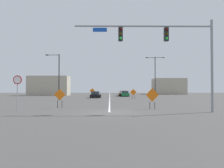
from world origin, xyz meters
TOP-DOWN VIEW (x-y plane):
  - ground at (0.00, 0.00)m, footprint 182.91×182.91m
  - road_centre_stripe at (0.00, 50.81)m, footprint 0.16×101.62m
  - traffic_signal_assembly at (4.56, -0.01)m, footprint 10.84×0.44m
  - stop_sign at (-7.93, 1.98)m, footprint 0.76×0.07m
  - street_lamp_far_right at (9.67, 30.76)m, footprint 4.01×0.24m
  - street_lamp_mid_left at (-8.50, 19.78)m, footprint 2.28×0.24m
  - construction_sign_median_near at (4.22, 22.98)m, footprint 1.16×0.09m
  - construction_sign_right_shoulder at (-4.79, 4.31)m, footprint 1.09×0.14m
  - construction_sign_left_lane at (3.88, 2.94)m, footprint 1.22×0.32m
  - construction_sign_left_shoulder at (-4.40, 40.23)m, footprint 1.38×0.33m
  - car_green_far at (3.60, 36.97)m, footprint 1.95×4.36m
  - car_black_mid at (-2.86, 28.83)m, footprint 2.10×3.96m
  - car_orange_distant at (3.52, 41.71)m, footprint 2.15×4.50m
  - car_white_approaching at (3.62, 45.86)m, footprint 2.21×3.92m
  - roadside_building_east at (19.92, 59.51)m, footprint 10.09×8.30m
  - roadside_building_west at (-17.04, 46.70)m, footprint 11.02×5.68m

SIDE VIEW (x-z plane):
  - ground at x=0.00m, z-range 0.00..0.00m
  - road_centre_stripe at x=0.00m, z-range 0.00..0.01m
  - car_white_approaching at x=3.62m, z-range -0.02..1.25m
  - car_black_mid at x=-2.86m, z-range -0.03..1.29m
  - car_green_far at x=3.60m, z-range -0.02..1.34m
  - car_orange_distant at x=3.52m, z-range -0.03..1.36m
  - construction_sign_median_near at x=4.22m, z-range 0.23..2.04m
  - construction_sign_right_shoulder at x=-4.79m, z-range 0.24..2.06m
  - construction_sign_left_lane at x=3.88m, z-range 0.24..2.13m
  - construction_sign_left_shoulder at x=-4.40m, z-range 0.23..2.24m
  - stop_sign at x=-7.93m, z-range 0.60..3.58m
  - roadside_building_east at x=19.92m, z-range 0.00..5.34m
  - roadside_building_west at x=-17.04m, z-range 0.00..5.41m
  - street_lamp_mid_left at x=-8.50m, z-range 0.45..7.99m
  - street_lamp_far_right at x=9.67m, z-range 0.80..9.45m
  - traffic_signal_assembly at x=4.56m, z-range 1.74..8.99m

